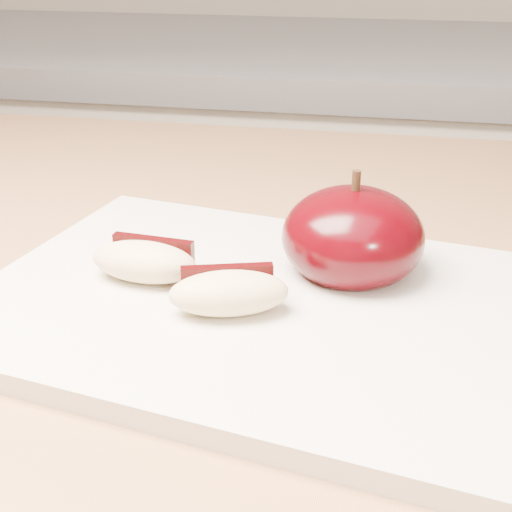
# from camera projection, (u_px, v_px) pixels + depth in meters

# --- Properties ---
(back_cabinet) EXTENTS (2.40, 0.62, 0.94)m
(back_cabinet) POSITION_uv_depth(u_px,v_px,m) (337.00, 308.00, 1.30)
(back_cabinet) COLOR silver
(back_cabinet) RESTS_ON ground
(cutting_board) EXTENTS (0.35, 0.28, 0.01)m
(cutting_board) POSITION_uv_depth(u_px,v_px,m) (256.00, 305.00, 0.41)
(cutting_board) COLOR beige
(cutting_board) RESTS_ON island_counter
(apple_half) EXTENTS (0.11, 0.11, 0.07)m
(apple_half) POSITION_uv_depth(u_px,v_px,m) (353.00, 237.00, 0.43)
(apple_half) COLOR black
(apple_half) RESTS_ON cutting_board
(apple_wedge_a) EXTENTS (0.07, 0.04, 0.02)m
(apple_wedge_a) POSITION_uv_depth(u_px,v_px,m) (145.00, 261.00, 0.42)
(apple_wedge_a) COLOR beige
(apple_wedge_a) RESTS_ON cutting_board
(apple_wedge_b) EXTENTS (0.07, 0.05, 0.02)m
(apple_wedge_b) POSITION_uv_depth(u_px,v_px,m) (229.00, 292.00, 0.38)
(apple_wedge_b) COLOR beige
(apple_wedge_b) RESTS_ON cutting_board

